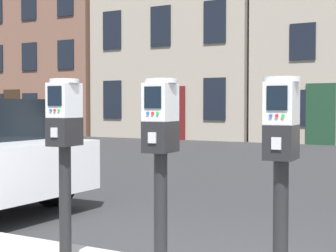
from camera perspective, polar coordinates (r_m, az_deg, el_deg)
The scene contains 5 objects.
parking_meter_near_kerb at distance 4.00m, azimuth -11.03°, elevation -1.23°, with size 0.23×0.26×1.39m.
parking_meter_twin_adjacent at distance 3.52m, azimuth -0.80°, elevation -1.85°, with size 0.23×0.26×1.37m.
parking_meter_end_of_row at distance 3.19m, azimuth 12.05°, elevation -2.44°, with size 0.23×0.26×1.36m.
townhouse_orange_brick at distance 28.74m, azimuth -11.64°, elevation 8.77°, with size 8.63×6.66×9.29m.
townhouse_grey_stucco at distance 23.97m, azimuth 2.57°, elevation 12.91°, with size 7.04×5.57×11.57m.
Camera 1 is at (1.58, -3.36, 1.34)m, focal length 56.82 mm.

